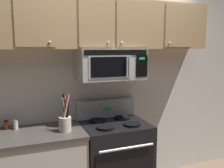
# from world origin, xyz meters

# --- Properties ---
(back_wall) EXTENTS (5.20, 0.10, 2.70)m
(back_wall) POSITION_xyz_m (0.00, 0.79, 1.35)
(back_wall) COLOR silver
(back_wall) RESTS_ON ground_plane
(stove_range) EXTENTS (0.76, 0.69, 1.12)m
(stove_range) POSITION_xyz_m (0.00, 0.42, 0.47)
(stove_range) COLOR black
(stove_range) RESTS_ON ground_plane
(over_range_microwave) EXTENTS (0.76, 0.43, 0.35)m
(over_range_microwave) POSITION_xyz_m (-0.00, 0.54, 1.58)
(over_range_microwave) COLOR #B7BABF
(upper_cabinets) EXTENTS (2.50, 0.36, 0.55)m
(upper_cabinets) POSITION_xyz_m (-0.00, 0.57, 2.02)
(upper_cabinets) COLOR tan
(utensil_crock_cream) EXTENTS (0.13, 0.13, 0.39)m
(utensil_crock_cream) POSITION_xyz_m (-0.58, 0.35, 1.01)
(utensil_crock_cream) COLOR beige
(utensil_crock_cream) RESTS_ON counter_segment
(salt_shaker) EXTENTS (0.05, 0.05, 0.10)m
(salt_shaker) POSITION_xyz_m (-1.06, 0.61, 0.95)
(salt_shaker) COLOR white
(salt_shaker) RESTS_ON counter_segment
(spice_jar) EXTENTS (0.04, 0.04, 0.10)m
(spice_jar) POSITION_xyz_m (-1.15, 0.65, 0.95)
(spice_jar) COLOR #C64C19
(spice_jar) RESTS_ON counter_segment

